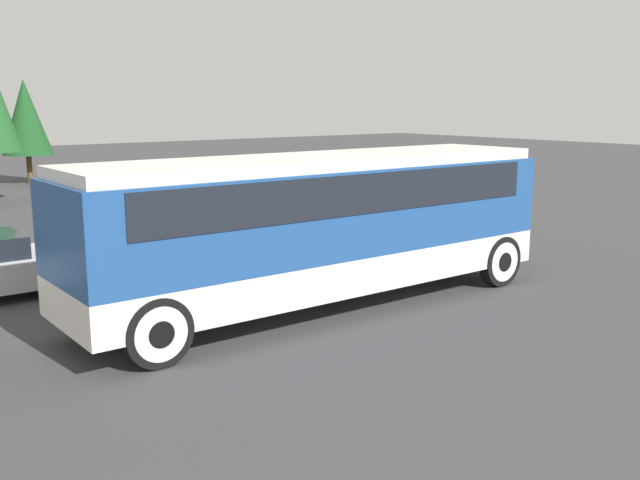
# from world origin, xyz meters

# --- Properties ---
(ground_plane) EXTENTS (120.00, 120.00, 0.00)m
(ground_plane) POSITION_xyz_m (0.00, 0.00, 0.00)
(ground_plane) COLOR #38383A
(tour_bus) EXTENTS (10.64, 2.68, 3.15)m
(tour_bus) POSITION_xyz_m (0.10, -0.00, 1.92)
(tour_bus) COLOR silver
(tour_bus) RESTS_ON ground_plane
(parked_car_mid) EXTENTS (4.20, 1.83, 1.35)m
(parked_car_mid) POSITION_xyz_m (4.95, 5.75, 0.67)
(parked_car_mid) COLOR #7A6B5B
(parked_car_mid) RESTS_ON ground_plane
(parked_car_far) EXTENTS (4.18, 1.93, 1.34)m
(parked_car_far) POSITION_xyz_m (-0.95, 5.84, 0.66)
(parked_car_far) COLOR silver
(parked_car_far) RESTS_ON ground_plane
(tree_right) EXTENTS (2.54, 2.54, 5.38)m
(tree_right) POSITION_xyz_m (1.89, 27.51, 3.42)
(tree_right) COLOR brown
(tree_right) RESTS_ON ground_plane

